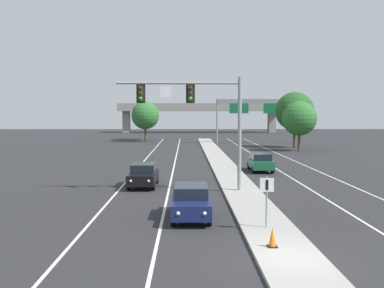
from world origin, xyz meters
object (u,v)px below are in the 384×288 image
Objects in this scene: car_oncoming_navy at (191,201)px; car_receding_green at (260,162)px; overhead_signal_mast at (199,108)px; traffic_cone_median_nose at (272,237)px; tree_far_right_b at (299,118)px; median_sign_post at (267,194)px; tree_far_left_a at (145,115)px; car_oncoming_black at (143,175)px; highway_sign_gantry at (256,107)px; tree_far_left_b at (145,115)px; tree_far_right_c at (295,111)px.

car_oncoming_navy and car_receding_green have the same top height.
overhead_signal_mast is 10.72× the size of traffic_cone_median_nose.
tree_far_right_b is (14.95, 38.71, 3.55)m from car_oncoming_navy.
median_sign_post is 0.31× the size of tree_far_left_a.
overhead_signal_mast is at bearing -32.16° from car_oncoming_black.
highway_sign_gantry reaches higher than car_receding_green.
overhead_signal_mast is at bearing 100.58° from traffic_cone_median_nose.
median_sign_post is 13.53m from car_oncoming_black.
highway_sign_gantry is at bearing 81.85° from car_receding_green.
car_oncoming_navy is 9.97m from car_oncoming_black.
tree_far_left_a is (0.50, -5.44, -0.01)m from tree_far_left_b.
highway_sign_gantry is 1.85× the size of tree_far_left_a.
tree_far_left_a reaches higher than traffic_cone_median_nose.
traffic_cone_median_nose is at bearing -98.21° from highway_sign_gantry.
tree_far_right_c reaches higher than car_oncoming_black.
median_sign_post is 62.59m from tree_far_left_a.
tree_far_left_a is at bearing 99.15° from traffic_cone_median_nose.
highway_sign_gantry is at bearing 77.00° from overhead_signal_mast.
tree_far_right_b is at bearing -48.49° from tree_far_left_b.
tree_far_right_c is 27.36m from tree_far_left_a.
median_sign_post is 0.27× the size of tree_far_right_c.
tree_far_right_b is (11.73, 41.16, 2.79)m from median_sign_post.
tree_far_left_a reaches higher than median_sign_post.
median_sign_post is 57.55m from highway_sign_gantry.
highway_sign_gantry is (10.91, 47.25, 0.80)m from overhead_signal_mast.
tree_far_right_c reaches higher than median_sign_post.
overhead_signal_mast is 0.60× the size of highway_sign_gantry.
tree_far_right_b is at bearing 74.09° from median_sign_post.
overhead_signal_mast is 8.42m from car_oncoming_navy.
car_oncoming_navy is at bearing 142.71° from median_sign_post.
highway_sign_gantry is 16.08m from tree_far_right_b.
tree_far_right_b is at bearing 58.23° from car_oncoming_black.
car_oncoming_navy is at bearing -82.82° from tree_far_left_a.
tree_far_right_c is at bearing 70.70° from car_receding_green.
tree_far_right_b is at bearing 68.88° from car_oncoming_navy.
traffic_cone_median_nose is at bearing -95.81° from median_sign_post.
tree_far_right_c reaches higher than tree_far_left_a.
tree_far_right_c is at bearing -66.38° from highway_sign_gantry.
tree_far_right_c is 30.97m from tree_far_left_b.
median_sign_post is 68.03m from tree_far_left_b.
tree_far_right_c reaches higher than tree_far_left_b.
tree_far_right_c is at bearing 75.10° from median_sign_post.
tree_far_right_b reaches higher than car_oncoming_black.
car_oncoming_black is at bearing 147.84° from overhead_signal_mast.
car_receding_green is 23.13m from traffic_cone_median_nose.
overhead_signal_mast reaches higher than car_oncoming_black.
tree_far_left_a reaches higher than car_receding_green.
car_oncoming_black is 0.34× the size of highway_sign_gantry.
tree_far_left_a is at bearing -84.79° from tree_far_left_b.
car_oncoming_black is 55.48m from tree_far_left_b.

